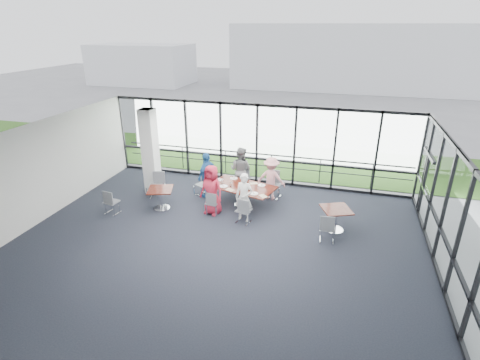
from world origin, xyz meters
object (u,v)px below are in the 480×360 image
(chair_main_nl, at_px, (212,203))
(chair_spare_la, at_px, (111,202))
(side_table_right, at_px, (336,212))
(chair_spare_lb, at_px, (156,186))
(diner_far_left, at_px, (241,170))
(diner_far_right, at_px, (271,178))
(diner_near_left, at_px, (212,190))
(chair_main_nr, at_px, (244,210))
(chair_main_fl, at_px, (243,179))
(chair_main_end, at_px, (202,185))
(diner_near_right, at_px, (244,198))
(main_table, at_px, (242,189))
(side_table_left, at_px, (161,192))
(diner_end, at_px, (207,175))
(structural_column, at_px, (150,152))
(chair_spare_r, at_px, (328,228))
(chair_main_fr, at_px, (274,185))

(chair_main_nl, bearing_deg, chair_spare_la, -158.34)
(side_table_right, bearing_deg, chair_spare_lb, 174.14)
(diner_far_left, distance_m, diner_far_right, 1.29)
(diner_near_left, distance_m, chair_main_nr, 1.33)
(chair_spare_lb, bearing_deg, chair_main_nr, 148.63)
(side_table_right, relative_size, chair_main_fl, 1.17)
(chair_main_end, height_order, chair_spare_lb, chair_spare_lb)
(diner_near_right, height_order, diner_far_right, diner_near_right)
(main_table, height_order, chair_main_fl, chair_main_fl)
(diner_near_left, height_order, chair_spare_la, diner_near_left)
(diner_far_right, height_order, chair_main_nr, diner_far_right)
(side_table_left, relative_size, chair_main_nl, 1.27)
(chair_main_fl, xyz_separation_m, chair_spare_la, (-3.79, -3.06, -0.04))
(chair_main_nl, bearing_deg, diner_far_right, 52.27)
(chair_main_nr, bearing_deg, chair_main_fl, 118.81)
(main_table, distance_m, diner_end, 1.51)
(main_table, xyz_separation_m, chair_main_nl, (-0.80, -0.89, -0.24))
(chair_main_end, bearing_deg, structural_column, -57.13)
(chair_main_end, bearing_deg, chair_main_nr, 79.22)
(structural_column, height_order, chair_spare_r, structural_column)
(chair_main_fr, relative_size, chair_spare_r, 1.11)
(side_table_left, relative_size, side_table_right, 0.94)
(chair_spare_lb, bearing_deg, chair_main_nl, 148.34)
(structural_column, height_order, diner_far_right, structural_column)
(side_table_left, height_order, chair_spare_lb, chair_spare_lb)
(diner_near_right, xyz_separation_m, diner_far_right, (0.52, 1.85, -0.01))
(main_table, distance_m, chair_spare_r, 3.45)
(chair_main_fr, bearing_deg, diner_near_left, 58.00)
(diner_end, relative_size, chair_main_end, 2.08)
(side_table_right, bearing_deg, chair_main_fr, 141.12)
(diner_near_right, bearing_deg, side_table_right, 9.88)
(structural_column, height_order, chair_spare_lb, structural_column)
(side_table_left, xyz_separation_m, chair_main_nl, (1.85, 0.13, -0.22))
(chair_main_nl, distance_m, chair_main_fl, 2.20)
(side_table_left, distance_m, chair_main_fl, 3.27)
(diner_far_left, relative_size, diner_end, 1.03)
(side_table_left, height_order, chair_spare_la, chair_spare_la)
(diner_far_left, bearing_deg, chair_main_fl, -113.65)
(structural_column, bearing_deg, chair_main_fl, 16.48)
(chair_main_end, relative_size, chair_spare_lb, 0.88)
(structural_column, xyz_separation_m, main_table, (3.64, -0.27, -0.95))
(structural_column, bearing_deg, diner_far_right, 7.07)
(diner_near_left, relative_size, chair_spare_la, 1.99)
(diner_near_left, relative_size, chair_main_fl, 1.83)
(diner_far_left, bearing_deg, side_table_right, 162.52)
(diner_far_left, xyz_separation_m, diner_end, (-1.06, -0.76, -0.03))
(main_table, height_order, diner_far_left, diner_far_left)
(structural_column, height_order, diner_far_left, structural_column)
(chair_main_nr, bearing_deg, chair_spare_lb, 178.21)
(diner_end, bearing_deg, chair_main_nl, 43.23)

